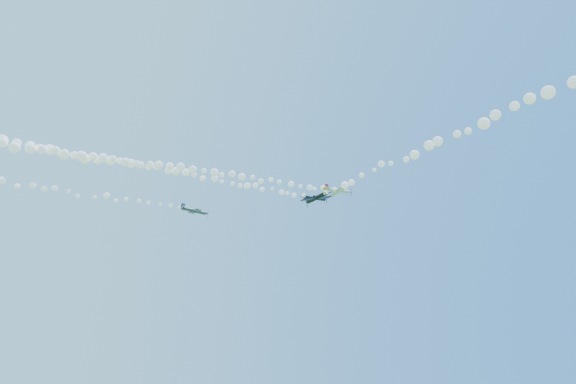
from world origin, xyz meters
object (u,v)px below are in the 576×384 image
plane_white (338,190)px  plane_navy (315,198)px  plane_grey (194,211)px  plane_black (317,198)px

plane_white → plane_navy: size_ratio=0.99×
plane_white → plane_navy: (-0.65, 8.63, 0.83)m
plane_white → plane_grey: bearing=168.1°
plane_navy → plane_white: bearing=-81.4°
plane_navy → plane_grey: plane_navy is taller
plane_navy → plane_grey: bearing=177.0°
plane_white → plane_black: size_ratio=1.13×
plane_grey → plane_black: (13.31, -26.64, -3.05)m
plane_navy → plane_black: (-15.57, -22.96, -10.56)m
plane_white → plane_black: 23.73m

